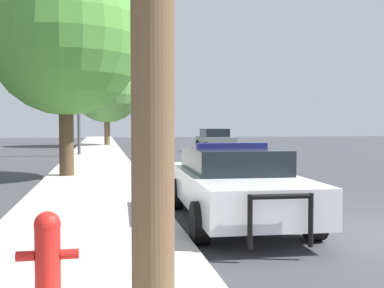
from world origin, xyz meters
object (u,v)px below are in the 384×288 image
Objects in this scene: tree_sidewalk_near at (65,39)px; car_background_oncoming at (215,140)px; traffic_light at (107,87)px; tree_sidewalk_far at (107,86)px; police_car at (234,182)px; fire_hydrant at (48,251)px.

car_background_oncoming is at bearing 58.70° from tree_sidewalk_near.
traffic_light is 10.66m from tree_sidewalk_near.
traffic_light is at bearing 82.39° from tree_sidewalk_near.
traffic_light is at bearing 24.50° from car_background_oncoming.
tree_sidewalk_far is (1.56, 21.95, 0.16)m from tree_sidewalk_near.
car_background_oncoming is (4.60, 20.78, 0.05)m from police_car.
tree_sidewalk_far is (-6.53, 8.65, 3.89)m from car_background_oncoming.
police_car is at bearing -86.25° from tree_sidewalk_far.
police_car is 1.05× the size of car_background_oncoming.
tree_sidewalk_far reaches higher than car_background_oncoming.
police_car is 0.73× the size of tree_sidewalk_near.
police_car is at bearing -65.03° from tree_sidewalk_near.
police_car is 4.68m from fire_hydrant.
car_background_oncoming is 16.01m from tree_sidewalk_near.
fire_hydrant is 0.16× the size of traffic_light.
traffic_light is (0.83, 21.69, 3.18)m from fire_hydrant.
tree_sidewalk_far reaches higher than traffic_light.
tree_sidewalk_far is at bearing 89.26° from traffic_light.
tree_sidewalk_far reaches higher than fire_hydrant.
fire_hydrant is 0.11× the size of tree_sidewalk_far.
tree_sidewalk_far reaches higher than police_car.
fire_hydrant is at bearing -92.19° from traffic_light.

